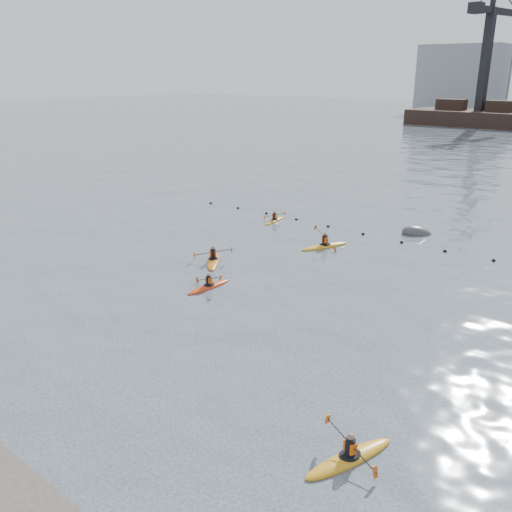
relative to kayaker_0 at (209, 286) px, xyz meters
The scene contains 8 objects.
ground 9.02m from the kayaker_0, 65.99° to the right, with size 400.00×400.00×0.00m, color #36424E.
float_line 14.64m from the kayaker_0, 77.49° to the left, with size 33.24×0.73×0.24m.
kayaker_0 is the anchor object (origin of this frame).
kayaker_1 14.68m from the kayaker_0, 29.74° to the right, with size 2.18×3.36×1.12m.
kayaker_2 4.20m from the kayaker_0, 129.92° to the left, with size 2.83×3.19×1.14m.
kayaker_3 10.03m from the kayaker_0, 83.78° to the left, with size 2.37×3.60×1.41m.
kayaker_5 14.18m from the kayaker_0, 112.58° to the left, with size 1.96×2.91×1.03m.
mooring_buoy 17.39m from the kayaker_0, 74.69° to the left, with size 2.22×1.31×1.11m, color #404346.
Camera 1 is at (15.30, -11.23, 11.08)m, focal length 38.00 mm.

